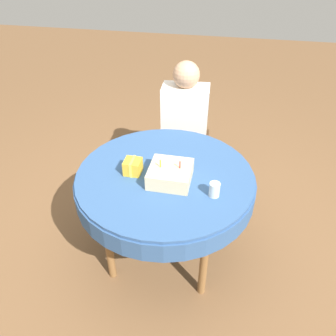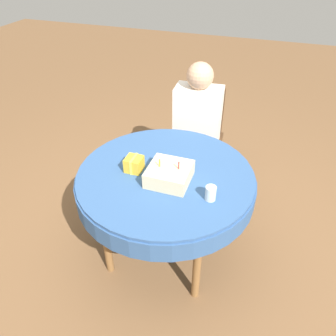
{
  "view_description": "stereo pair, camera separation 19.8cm",
  "coord_description": "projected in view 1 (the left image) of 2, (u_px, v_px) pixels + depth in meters",
  "views": [
    {
      "loc": [
        0.35,
        -1.58,
        1.94
      ],
      "look_at": [
        0.02,
        -0.02,
        0.76
      ],
      "focal_mm": 35.0,
      "sensor_mm": 36.0,
      "label": 1
    },
    {
      "loc": [
        0.54,
        -1.53,
        1.94
      ],
      "look_at": [
        0.02,
        -0.02,
        0.76
      ],
      "focal_mm": 35.0,
      "sensor_mm": 36.0,
      "label": 2
    }
  ],
  "objects": [
    {
      "name": "chair",
      "position": [
        185.0,
        133.0,
        2.9
      ],
      "size": [
        0.45,
        0.45,
        0.86
      ],
      "rotation": [
        0.0,
        0.0,
        0.07
      ],
      "color": "#4C331E",
      "rests_on": "ground_plane"
    },
    {
      "name": "dining_table",
      "position": [
        165.0,
        184.0,
        2.08
      ],
      "size": [
        1.13,
        1.13,
        0.7
      ],
      "color": "#335689",
      "rests_on": "ground_plane"
    },
    {
      "name": "drinking_glass",
      "position": [
        214.0,
        190.0,
        1.84
      ],
      "size": [
        0.06,
        0.06,
        0.09
      ],
      "color": "silver",
      "rests_on": "dining_table"
    },
    {
      "name": "gift_box",
      "position": [
        133.0,
        167.0,
        2.01
      ],
      "size": [
        0.1,
        0.11,
        0.1
      ],
      "color": "gold",
      "rests_on": "dining_table"
    },
    {
      "name": "ground_plane",
      "position": [
        165.0,
        248.0,
        2.45
      ],
      "size": [
        12.0,
        12.0,
        0.0
      ],
      "primitive_type": "plane",
      "color": "brown"
    },
    {
      "name": "person",
      "position": [
        185.0,
        116.0,
        2.7
      ],
      "size": [
        0.39,
        0.33,
        1.13
      ],
      "rotation": [
        0.0,
        0.0,
        0.07
      ],
      "color": "tan",
      "rests_on": "ground_plane"
    },
    {
      "name": "birthday_cake",
      "position": [
        170.0,
        174.0,
        1.95
      ],
      "size": [
        0.25,
        0.25,
        0.14
      ],
      "color": "beige",
      "rests_on": "dining_table"
    }
  ]
}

